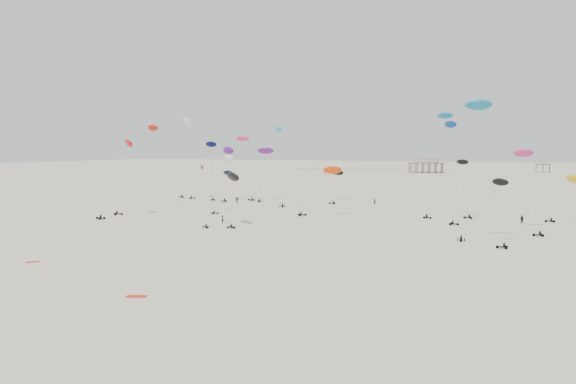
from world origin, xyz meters
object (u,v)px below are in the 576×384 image
at_px(pavilion_main, 426,166).
at_px(rig_0, 280,158).
at_px(spectator_0, 223,223).
at_px(rig_9, 336,178).
at_px(rig_4, 196,176).
at_px(pavilion_small, 543,167).

bearing_deg(pavilion_main, rig_0, -91.55).
relative_size(pavilion_main, spectator_0, 10.56).
bearing_deg(rig_9, rig_4, 82.65).
distance_m(pavilion_small, rig_9, 244.59).
relative_size(pavilion_small, rig_0, 0.41).
height_order(pavilion_main, rig_4, rig_4).
bearing_deg(pavilion_small, spectator_0, -104.20).
relative_size(pavilion_main, rig_9, 1.27).
bearing_deg(rig_9, pavilion_small, -31.90).
distance_m(pavilion_small, rig_0, 269.15).
xyz_separation_m(pavilion_main, pavilion_small, (70.00, 30.00, -0.74)).
relative_size(pavilion_small, rig_9, 0.54).
height_order(pavilion_small, spectator_0, pavilion_small).
height_order(rig_0, rig_9, rig_0).
xyz_separation_m(rig_0, rig_4, (-36.22, 15.92, -6.36)).
height_order(rig_4, rig_9, rig_9).
relative_size(rig_4, spectator_0, 5.66).
xyz_separation_m(pavilion_main, spectator_0, (-4.32, -263.69, -4.22)).
height_order(pavilion_small, rig_9, rig_9).
bearing_deg(rig_9, rig_0, 142.33).
height_order(rig_0, rig_4, rig_0).
distance_m(pavilion_main, pavilion_small, 76.16).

